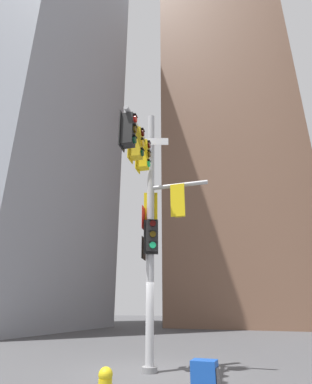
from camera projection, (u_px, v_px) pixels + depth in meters
The scene contains 4 objects.
ground at pixel (149, 373), 8.63m from camera, with size 120.00×120.00×0.00m, color #474749.
building_tower_left at pixel (33, 83), 34.24m from camera, with size 15.41×15.41×51.31m, color #9399A3.
building_mid_block at pixel (234, 146), 38.67m from camera, with size 14.77×14.77×42.32m, color brown.
signal_pole_assembly at pixel (150, 200), 9.95m from camera, with size 2.50×3.39×8.73m.
Camera 1 is at (3.68, -9.22, 1.76)m, focal length 28.14 mm.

